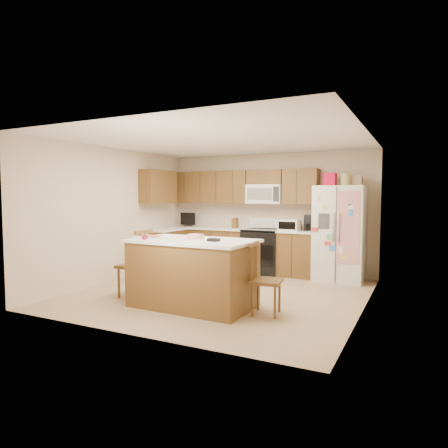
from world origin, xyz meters
The scene contains 9 objects.
ground centered at (0.00, 0.00, 0.00)m, with size 4.50×4.50×0.00m, color #9A8250.
room_shell centered at (0.00, 0.00, 1.44)m, with size 4.60×4.60×2.52m.
cabinetry centered at (-0.98, 1.79, 0.91)m, with size 3.36×1.56×2.15m.
stove centered at (0.00, 1.94, 0.47)m, with size 0.76×0.65×1.13m.
refrigerator centered at (1.57, 1.87, 0.92)m, with size 0.90×0.79×2.04m.
island centered at (0.00, -0.90, 0.49)m, with size 1.84×1.09×1.07m.
windsor_chair_left centered at (-1.11, -0.81, 0.51)m, with size 0.46×0.48×1.07m.
windsor_chair_back centered at (0.03, -0.25, 0.45)m, with size 0.51×0.50×0.95m.
windsor_chair_right centered at (1.07, -0.80, 0.47)m, with size 0.47×0.48×0.99m.
Camera 1 is at (2.96, -5.81, 1.60)m, focal length 32.00 mm.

